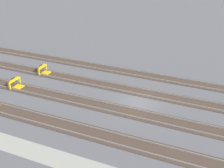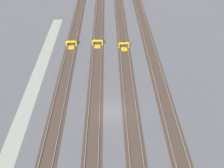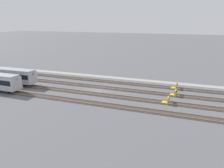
% 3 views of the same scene
% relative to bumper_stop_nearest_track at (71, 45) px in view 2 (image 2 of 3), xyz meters
% --- Properties ---
extents(ground_plane, '(400.00, 400.00, 0.00)m').
position_rel_bumper_stop_nearest_track_xyz_m(ground_plane, '(15.66, 7.17, -0.51)').
color(ground_plane, '#5B5B60').
extents(service_walkway, '(54.00, 2.00, 0.01)m').
position_rel_bumper_stop_nearest_track_xyz_m(service_walkway, '(15.66, -4.30, -0.51)').
color(service_walkway, '#9E9E93').
rests_on(service_walkway, ground).
extents(rail_track_nearest, '(90.00, 2.24, 0.21)m').
position_rel_bumper_stop_nearest_track_xyz_m(rail_track_nearest, '(15.66, -0.00, -0.47)').
color(rail_track_nearest, '#47382D').
rests_on(rail_track_nearest, ground).
extents(rail_track_near_inner, '(90.00, 2.24, 0.21)m').
position_rel_bumper_stop_nearest_track_xyz_m(rail_track_near_inner, '(15.66, 4.78, -0.47)').
color(rail_track_near_inner, '#47382D').
rests_on(rail_track_near_inner, ground).
extents(rail_track_middle, '(90.00, 2.24, 0.21)m').
position_rel_bumper_stop_nearest_track_xyz_m(rail_track_middle, '(15.66, 9.56, -0.47)').
color(rail_track_middle, '#47382D').
rests_on(rail_track_middle, ground).
extents(rail_track_far_inner, '(90.00, 2.24, 0.21)m').
position_rel_bumper_stop_nearest_track_xyz_m(rail_track_far_inner, '(15.66, 14.34, -0.47)').
color(rail_track_far_inner, '#47382D').
rests_on(rail_track_far_inner, ground).
extents(bumper_stop_nearest_track, '(1.35, 2.00, 1.22)m').
position_rel_bumper_stop_nearest_track_xyz_m(bumper_stop_nearest_track, '(0.00, 0.00, 0.00)').
color(bumper_stop_nearest_track, gold).
rests_on(bumper_stop_nearest_track, ground).
extents(bumper_stop_near_inner_track, '(1.38, 2.01, 1.22)m').
position_rel_bumper_stop_nearest_track_xyz_m(bumper_stop_near_inner_track, '(-0.22, 4.77, 0.00)').
color(bumper_stop_near_inner_track, gold).
rests_on(bumper_stop_near_inner_track, ground).
extents(bumper_stop_middle_track, '(1.37, 2.01, 1.22)m').
position_rel_bumper_stop_nearest_track_xyz_m(bumper_stop_middle_track, '(0.76, 9.57, 0.00)').
color(bumper_stop_middle_track, gold).
rests_on(bumper_stop_middle_track, ground).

